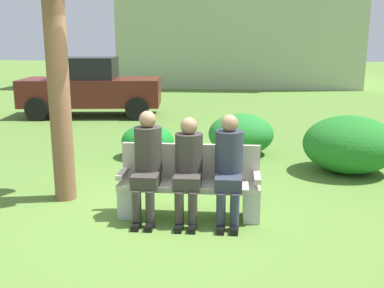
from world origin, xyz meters
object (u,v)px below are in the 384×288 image
(seated_man_right, at_px, (229,163))
(seated_man_left, at_px, (147,160))
(shrub_near_bench, at_px, (350,144))
(shrub_mid_lawn, at_px, (241,134))
(parked_car_near, at_px, (91,87))
(shrub_far_lawn, at_px, (148,141))
(seated_man_middle, at_px, (188,164))
(park_bench, at_px, (189,184))

(seated_man_right, bearing_deg, seated_man_left, 179.84)
(shrub_near_bench, distance_m, shrub_mid_lawn, 2.08)
(seated_man_left, xyz_separation_m, parked_car_near, (-3.06, 7.35, 0.09))
(shrub_near_bench, relative_size, shrub_far_lawn, 1.55)
(seated_man_left, height_order, shrub_far_lawn, seated_man_left)
(shrub_mid_lawn, distance_m, parked_car_near, 5.88)
(seated_man_left, xyz_separation_m, seated_man_middle, (0.51, -0.01, -0.04))
(seated_man_right, height_order, parked_car_near, parked_car_near)
(shrub_far_lawn, bearing_deg, seated_man_right, -61.87)
(park_bench, xyz_separation_m, shrub_mid_lawn, (0.69, 3.19, -0.02))
(shrub_mid_lawn, bearing_deg, seated_man_left, -109.84)
(seated_man_left, height_order, shrub_mid_lawn, seated_man_left)
(park_bench, bearing_deg, seated_man_right, -14.10)
(seated_man_middle, bearing_deg, shrub_mid_lawn, 78.27)
(shrub_far_lawn, bearing_deg, seated_man_middle, -69.90)
(seated_man_left, bearing_deg, shrub_near_bench, 37.00)
(shrub_mid_lawn, bearing_deg, shrub_far_lawn, -167.07)
(shrub_mid_lawn, xyz_separation_m, shrub_far_lawn, (-1.76, -0.40, -0.08))
(shrub_near_bench, distance_m, parked_car_near, 7.91)
(parked_car_near, bearing_deg, seated_man_right, -61.12)
(seated_man_middle, xyz_separation_m, seated_man_right, (0.49, 0.00, 0.02))
(park_bench, xyz_separation_m, shrub_near_bench, (2.47, 2.13, 0.06))
(shrub_near_bench, xyz_separation_m, shrub_mid_lawn, (-1.78, 1.07, -0.08))
(park_bench, bearing_deg, parked_car_near, 116.26)
(shrub_mid_lawn, height_order, parked_car_near, parked_car_near)
(seated_man_left, height_order, parked_car_near, parked_car_near)
(seated_man_middle, height_order, parked_car_near, parked_car_near)
(seated_man_left, relative_size, seated_man_right, 1.02)
(seated_man_right, height_order, shrub_far_lawn, seated_man_right)
(parked_car_near, bearing_deg, shrub_mid_lawn, -43.47)
(park_bench, xyz_separation_m, seated_man_middle, (-0.00, -0.13, 0.30))
(seated_man_right, xyz_separation_m, shrub_near_bench, (1.98, 2.25, -0.25))
(shrub_far_lawn, bearing_deg, shrub_near_bench, -10.64)
(shrub_near_bench, bearing_deg, parked_car_near, 139.81)
(seated_man_left, xyz_separation_m, seated_man_right, (1.00, -0.00, -0.02))
(seated_man_left, distance_m, shrub_mid_lawn, 3.54)
(seated_man_right, relative_size, shrub_mid_lawn, 1.04)
(shrub_near_bench, distance_m, shrub_far_lawn, 3.61)
(park_bench, height_order, seated_man_left, seated_man_left)
(seated_man_left, relative_size, shrub_mid_lawn, 1.07)
(shrub_far_lawn, bearing_deg, park_bench, -69.04)
(seated_man_right, distance_m, shrub_near_bench, 3.01)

